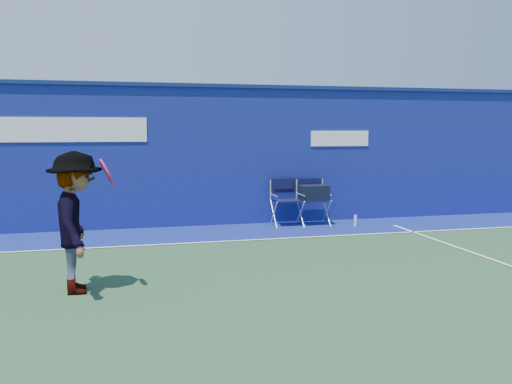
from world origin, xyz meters
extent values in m
plane|color=#274A2A|center=(0.00, 0.00, 0.00)|extent=(80.00, 80.00, 0.00)
cube|color=navy|center=(0.00, 5.20, 1.50)|extent=(24.00, 0.40, 3.00)
cube|color=navy|center=(0.00, 5.20, 3.04)|extent=(24.00, 0.50, 0.08)
cube|color=white|center=(-3.00, 4.99, 2.10)|extent=(4.50, 0.02, 0.50)
cube|color=white|center=(3.60, 4.99, 1.90)|extent=(1.40, 0.02, 0.35)
cube|color=navy|center=(0.00, 4.10, 0.00)|extent=(24.00, 1.80, 0.01)
cube|color=white|center=(0.00, 3.20, 0.01)|extent=(24.00, 0.06, 0.01)
cube|color=black|center=(2.22, 4.58, 0.55)|extent=(0.53, 0.45, 0.03)
cube|color=silver|center=(2.22, 4.85, 0.77)|extent=(0.61, 0.03, 0.44)
cube|color=black|center=(2.22, 4.85, 0.86)|extent=(0.53, 0.03, 0.31)
cube|color=black|center=(2.22, 4.85, 0.90)|extent=(0.44, 0.07, 0.24)
cube|color=black|center=(2.81, 4.54, 0.55)|extent=(0.54, 0.45, 0.03)
cube|color=silver|center=(2.81, 4.81, 0.77)|extent=(0.61, 0.03, 0.44)
cube|color=black|center=(2.81, 4.81, 0.86)|extent=(0.54, 0.03, 0.31)
cube|color=black|center=(2.81, 4.51, 0.72)|extent=(0.61, 0.35, 0.33)
cylinder|color=silver|center=(3.64, 4.14, 0.12)|extent=(0.07, 0.07, 0.25)
imported|color=#EA4738|center=(-1.86, 0.56, 0.91)|extent=(0.76, 1.23, 1.83)
torus|color=#D11B45|center=(-1.46, 0.44, 1.56)|extent=(0.23, 0.39, 0.35)
cylinder|color=gray|center=(-1.46, 0.44, 1.56)|extent=(0.18, 0.33, 0.28)
cylinder|color=black|center=(-1.76, 0.48, 1.42)|extent=(0.32, 0.08, 0.18)
camera|label=1|loc=(-1.27, -6.65, 2.09)|focal=38.00mm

